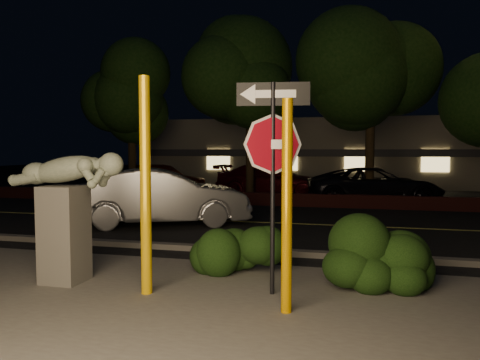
# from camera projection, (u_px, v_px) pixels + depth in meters

# --- Properties ---
(ground) EXTENTS (90.00, 90.00, 0.00)m
(ground) POSITION_uv_depth(u_px,v_px,m) (298.00, 211.00, 16.66)
(ground) COLOR black
(ground) RESTS_ON ground
(patio) EXTENTS (14.00, 6.00, 0.02)m
(patio) POSITION_uv_depth(u_px,v_px,m) (189.00, 318.00, 6.02)
(patio) COLOR #4C4944
(patio) RESTS_ON ground
(road) EXTENTS (80.00, 8.00, 0.01)m
(road) POSITION_uv_depth(u_px,v_px,m) (285.00, 224.00, 13.76)
(road) COLOR black
(road) RESTS_ON ground
(lane_marking) EXTENTS (80.00, 0.12, 0.00)m
(lane_marking) POSITION_uv_depth(u_px,v_px,m) (285.00, 223.00, 13.76)
(lane_marking) COLOR #D2CF54
(lane_marking) RESTS_ON road
(curb) EXTENTS (80.00, 0.25, 0.12)m
(curb) POSITION_uv_depth(u_px,v_px,m) (254.00, 251.00, 9.79)
(curb) COLOR #4C4944
(curb) RESTS_ON ground
(brick_wall) EXTENTS (40.00, 0.35, 0.50)m
(brick_wall) POSITION_uv_depth(u_px,v_px,m) (302.00, 200.00, 17.90)
(brick_wall) COLOR #421715
(brick_wall) RESTS_ON ground
(parking_lot) EXTENTS (40.00, 12.00, 0.01)m
(parking_lot) POSITION_uv_depth(u_px,v_px,m) (316.00, 193.00, 23.43)
(parking_lot) COLOR black
(parking_lot) RESTS_ON ground
(building) EXTENTS (22.00, 10.20, 4.00)m
(building) POSITION_uv_depth(u_px,v_px,m) (327.00, 152.00, 31.02)
(building) COLOR gray
(building) RESTS_ON ground
(tree_far_a) EXTENTS (4.60, 4.60, 7.43)m
(tree_far_a) POSITION_uv_depth(u_px,v_px,m) (131.00, 80.00, 21.19)
(tree_far_a) COLOR black
(tree_far_a) RESTS_ON ground
(tree_far_b) EXTENTS (5.20, 5.20, 8.41)m
(tree_far_b) POSITION_uv_depth(u_px,v_px,m) (250.00, 59.00, 19.98)
(tree_far_b) COLOR black
(tree_far_b) RESTS_ON ground
(tree_far_c) EXTENTS (4.80, 4.80, 7.84)m
(tree_far_c) POSITION_uv_depth(u_px,v_px,m) (371.00, 61.00, 18.38)
(tree_far_c) COLOR black
(tree_far_c) RESTS_ON ground
(yellow_pole_left) EXTENTS (0.16, 0.16, 3.26)m
(yellow_pole_left) POSITION_uv_depth(u_px,v_px,m) (146.00, 187.00, 6.94)
(yellow_pole_left) COLOR #F0B40A
(yellow_pole_left) RESTS_ON ground
(yellow_pole_right) EXTENTS (0.14, 0.14, 2.84)m
(yellow_pole_right) POSITION_uv_depth(u_px,v_px,m) (287.00, 208.00, 6.13)
(yellow_pole_right) COLOR #D99300
(yellow_pole_right) RESTS_ON ground
(signpost) EXTENTS (1.06, 0.20, 3.16)m
(signpost) POSITION_uv_depth(u_px,v_px,m) (273.00, 145.00, 6.86)
(signpost) COLOR black
(signpost) RESTS_ON ground
(sculpture) EXTENTS (1.99, 0.62, 2.14)m
(sculpture) POSITION_uv_depth(u_px,v_px,m) (66.00, 203.00, 7.57)
(sculpture) COLOR #4C4944
(sculpture) RESTS_ON ground
(hedge_center) EXTENTS (1.82, 1.15, 0.88)m
(hedge_center) POSITION_uv_depth(u_px,v_px,m) (239.00, 249.00, 8.22)
(hedge_center) COLOR black
(hedge_center) RESTS_ON ground
(hedge_right) EXTENTS (2.14, 1.69, 1.24)m
(hedge_right) POSITION_uv_depth(u_px,v_px,m) (370.00, 249.00, 7.33)
(hedge_right) COLOR black
(hedge_right) RESTS_ON ground
(hedge_far_right) EXTENTS (1.46, 1.10, 0.91)m
(hedge_far_right) POSITION_uv_depth(u_px,v_px,m) (361.00, 261.00, 7.24)
(hedge_far_right) COLOR black
(hedge_far_right) RESTS_ON ground
(silver_sedan) EXTENTS (5.24, 3.63, 1.64)m
(silver_sedan) POSITION_uv_depth(u_px,v_px,m) (162.00, 197.00, 13.45)
(silver_sedan) COLOR #A4A5A9
(silver_sedan) RESTS_ON ground
(parked_car_red) EXTENTS (4.89, 2.62, 1.58)m
(parked_car_red) POSITION_uv_depth(u_px,v_px,m) (159.00, 178.00, 22.54)
(parked_car_red) COLOR maroon
(parked_car_red) RESTS_ON ground
(parked_car_darkred) EXTENTS (5.35, 2.43, 1.52)m
(parked_car_darkred) POSITION_uv_depth(u_px,v_px,m) (272.00, 180.00, 21.69)
(parked_car_darkred) COLOR #47080F
(parked_car_darkred) RESTS_ON ground
(parked_car_dark) EXTENTS (5.72, 3.61, 1.47)m
(parked_car_dark) POSITION_uv_depth(u_px,v_px,m) (375.00, 186.00, 18.75)
(parked_car_dark) COLOR black
(parked_car_dark) RESTS_ON ground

